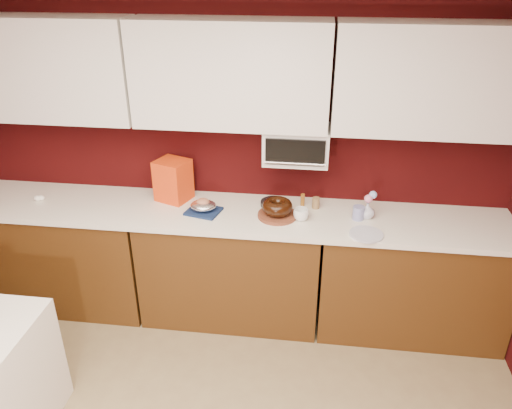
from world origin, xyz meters
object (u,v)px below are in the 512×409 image
object	(u,v)px
coffee_mug	(301,213)
blue_jar	(358,213)
toaster_oven	(296,144)
bundt_cake	(277,207)
foil_ham_nest	(203,206)
pandoro_box	(173,180)
flower_vase	(367,210)

from	to	relation	value
coffee_mug	blue_jar	distance (m)	0.40
toaster_oven	bundt_cake	size ratio (longest dim) A/B	2.10
foil_ham_nest	bundt_cake	bearing A→B (deg)	0.10
pandoro_box	toaster_oven	bearing A→B (deg)	21.94
flower_vase	foil_ham_nest	bearing A→B (deg)	-176.51
toaster_oven	blue_jar	bearing A→B (deg)	-19.46
bundt_cake	coffee_mug	distance (m)	0.17
pandoro_box	flower_vase	distance (m)	1.43
coffee_mug	blue_jar	world-z (taller)	coffee_mug
coffee_mug	toaster_oven	bearing A→B (deg)	105.06
toaster_oven	coffee_mug	xyz separation A→B (m)	(0.06, -0.23, -0.42)
toaster_oven	foil_ham_nest	size ratio (longest dim) A/B	2.42
pandoro_box	flower_vase	world-z (taller)	pandoro_box
toaster_oven	pandoro_box	size ratio (longest dim) A/B	1.45
blue_jar	flower_vase	distance (m)	0.07
toaster_oven	foil_ham_nest	xyz separation A→B (m)	(-0.64, -0.20, -0.42)
coffee_mug	flower_vase	bearing A→B (deg)	11.78
foil_ham_nest	blue_jar	world-z (taller)	blue_jar
blue_jar	flower_vase	world-z (taller)	flower_vase
bundt_cake	foil_ham_nest	bearing A→B (deg)	-179.90
toaster_oven	flower_vase	size ratio (longest dim) A/B	3.53
blue_jar	toaster_oven	bearing A→B (deg)	160.54
toaster_oven	coffee_mug	bearing A→B (deg)	-74.94
bundt_cake	flower_vase	size ratio (longest dim) A/B	1.68
blue_jar	flower_vase	bearing A→B (deg)	25.83
bundt_cake	blue_jar	world-z (taller)	bundt_cake
foil_ham_nest	toaster_oven	bearing A→B (deg)	17.56
bundt_cake	coffee_mug	xyz separation A→B (m)	(0.17, -0.03, -0.03)
foil_ham_nest	pandoro_box	distance (m)	0.34
toaster_oven	bundt_cake	bearing A→B (deg)	-118.06
pandoro_box	blue_jar	bearing A→B (deg)	14.83
blue_jar	flower_vase	size ratio (longest dim) A/B	0.76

